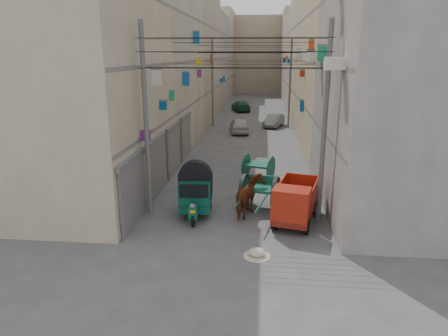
# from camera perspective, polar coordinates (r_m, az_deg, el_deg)

# --- Properties ---
(ground) EXTENTS (140.00, 140.00, 0.00)m
(ground) POSITION_cam_1_polar(r_m,az_deg,el_deg) (11.99, -1.00, -18.11)
(ground) COLOR #454547
(ground) RESTS_ON ground
(building_row_left) EXTENTS (8.00, 62.00, 14.00)m
(building_row_left) POSITION_cam_1_polar(r_m,az_deg,el_deg) (44.93, -6.44, 15.56)
(building_row_left) COLOR #BBAA8E
(building_row_left) RESTS_ON ground
(building_row_right) EXTENTS (8.00, 62.00, 14.00)m
(building_row_right) POSITION_cam_1_polar(r_m,az_deg,el_deg) (44.52, 14.91, 15.14)
(building_row_right) COLOR #9C9792
(building_row_right) RESTS_ON ground
(end_cap_building) EXTENTS (22.00, 10.00, 13.00)m
(end_cap_building) POSITION_cam_1_polar(r_m,az_deg,el_deg) (75.87, 4.86, 15.77)
(end_cap_building) COLOR tan
(end_cap_building) RESTS_ON ground
(shutters_left) EXTENTS (0.18, 14.40, 2.88)m
(shutters_left) POSITION_cam_1_polar(r_m,az_deg,el_deg) (21.51, -8.28, 1.75)
(shutters_left) COLOR #4A4A4F
(shutters_left) RESTS_ON ground
(signboards) EXTENTS (8.22, 40.52, 5.67)m
(signboards) POSITION_cam_1_polar(r_m,az_deg,el_deg) (31.71, 3.46, 10.00)
(signboards) COLOR #165A9C
(signboards) RESTS_ON ground
(ac_units) EXTENTS (0.70, 6.55, 3.35)m
(ac_units) POSITION_cam_1_polar(r_m,az_deg,el_deg) (17.72, 14.33, 17.82)
(ac_units) COLOR beige
(ac_units) RESTS_ON ground
(utility_poles) EXTENTS (7.40, 22.20, 8.00)m
(utility_poles) POSITION_cam_1_polar(r_m,az_deg,el_deg) (27.03, 3.11, 10.18)
(utility_poles) COLOR #58585B
(utility_poles) RESTS_ON ground
(overhead_cables) EXTENTS (7.40, 22.52, 1.12)m
(overhead_cables) POSITION_cam_1_polar(r_m,az_deg,el_deg) (24.29, 2.93, 16.07)
(overhead_cables) COLOR black
(overhead_cables) RESTS_ON ground
(auto_rickshaw) EXTENTS (1.61, 2.64, 1.82)m
(auto_rickshaw) POSITION_cam_1_polar(r_m,az_deg,el_deg) (17.21, -4.06, -3.22)
(auto_rickshaw) COLOR black
(auto_rickshaw) RESTS_ON ground
(tonga_cart) EXTENTS (1.99, 3.60, 1.54)m
(tonga_cart) POSITION_cam_1_polar(r_m,az_deg,el_deg) (17.93, 5.12, -3.36)
(tonga_cart) COLOR black
(tonga_cart) RESTS_ON ground
(mini_truck) EXTENTS (2.15, 3.45, 1.80)m
(mini_truck) POSITION_cam_1_polar(r_m,az_deg,el_deg) (16.36, 9.99, -5.25)
(mini_truck) COLOR black
(mini_truck) RESTS_ON ground
(second_cart) EXTENTS (1.89, 1.78, 1.36)m
(second_cart) POSITION_cam_1_polar(r_m,az_deg,el_deg) (22.24, 4.94, 0.28)
(second_cart) COLOR #12513D
(second_cart) RESTS_ON ground
(feed_sack) EXTENTS (0.58, 0.47, 0.29)m
(feed_sack) POSITION_cam_1_polar(r_m,az_deg,el_deg) (14.08, 4.72, -11.91)
(feed_sack) COLOR beige
(feed_sack) RESTS_ON ground
(horse) EXTENTS (1.41, 2.18, 1.70)m
(horse) POSITION_cam_1_polar(r_m,az_deg,el_deg) (17.10, 3.69, -4.13)
(horse) COLOR brown
(horse) RESTS_ON ground
(distant_car_white) EXTENTS (2.03, 4.05, 1.33)m
(distant_car_white) POSITION_cam_1_polar(r_m,az_deg,el_deg) (35.43, 2.21, 6.13)
(distant_car_white) COLOR #BCBCBC
(distant_car_white) RESTS_ON ground
(distant_car_grey) EXTENTS (2.23, 3.86, 1.20)m
(distant_car_grey) POSITION_cam_1_polar(r_m,az_deg,el_deg) (38.68, 7.16, 6.76)
(distant_car_grey) COLOR #585D5B
(distant_car_grey) RESTS_ON ground
(distant_car_green) EXTENTS (2.80, 4.65, 1.26)m
(distant_car_green) POSITION_cam_1_polar(r_m,az_deg,el_deg) (49.27, 2.43, 8.87)
(distant_car_green) COLOR #1B5035
(distant_car_green) RESTS_ON ground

